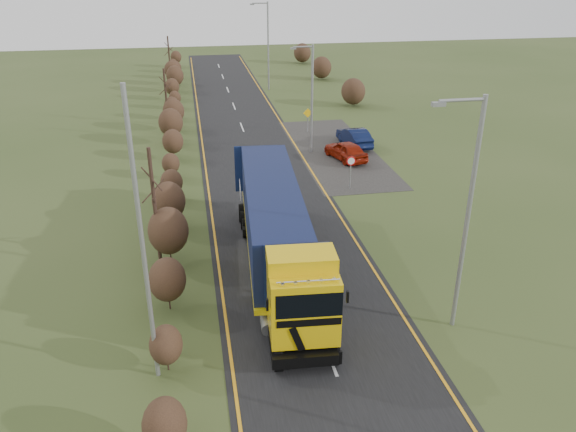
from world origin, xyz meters
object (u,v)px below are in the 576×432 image
Objects in this scene: lorry at (276,229)px; car_blue_sedan at (354,137)px; car_red_hatchback at (346,151)px; speed_sign at (351,166)px; streetlight_near at (466,208)px.

lorry is 21.07m from car_blue_sedan.
car_red_hatchback is (7.74, 15.62, -1.67)m from lorry.
speed_sign reaches higher than car_red_hatchback.
lorry is 8.82m from streetlight_near.
speed_sign is (0.10, 15.33, -3.73)m from streetlight_near.
streetlight_near is at bearing -90.37° from speed_sign.
car_blue_sedan is (9.34, 18.82, -1.66)m from lorry.
lorry reaches higher than car_red_hatchback.
car_red_hatchback is at bearing 77.28° from speed_sign.
speed_sign reaches higher than car_blue_sedan.
car_red_hatchback is at bearing 57.84° from car_blue_sedan.
car_blue_sedan reaches higher than car_red_hatchback.
car_blue_sedan is 0.46× the size of streetlight_near.
lorry is at bearing 57.90° from car_blue_sedan.
lorry is 3.64× the size of car_red_hatchback.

